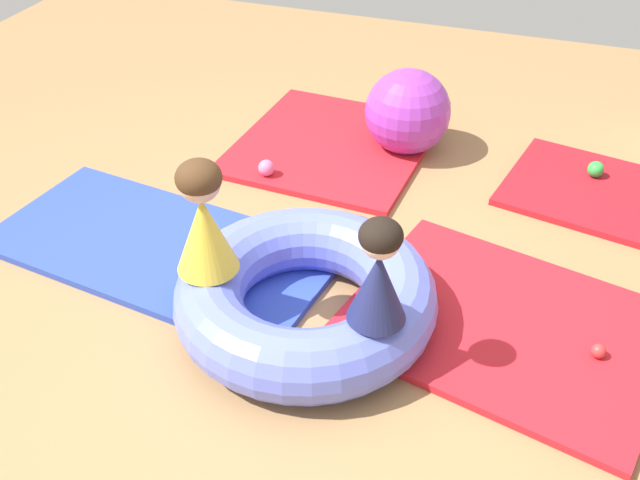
{
  "coord_description": "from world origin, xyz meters",
  "views": [
    {
      "loc": [
        0.92,
        -2.48,
        2.39
      ],
      "look_at": [
        0.01,
        0.14,
        0.34
      ],
      "focal_mm": 41.38,
      "sensor_mm": 36.0,
      "label": 1
    }
  ],
  "objects_px": {
    "play_ball_pink": "(266,168)",
    "child_in_yellow": "(203,218)",
    "play_ball_blue": "(251,270)",
    "inflatable_cushion": "(306,296)",
    "play_ball_red": "(598,351)",
    "exercise_ball_large": "(408,112)",
    "child_in_navy": "(379,273)",
    "play_ball_green": "(596,169)"
  },
  "relations": [
    {
      "from": "child_in_navy",
      "to": "exercise_ball_large",
      "type": "height_order",
      "value": "child_in_navy"
    },
    {
      "from": "inflatable_cushion",
      "to": "child_in_yellow",
      "type": "distance_m",
      "value": 0.61
    },
    {
      "from": "play_ball_green",
      "to": "play_ball_red",
      "type": "height_order",
      "value": "play_ball_green"
    },
    {
      "from": "play_ball_red",
      "to": "exercise_ball_large",
      "type": "bearing_deg",
      "value": 128.53
    },
    {
      "from": "inflatable_cushion",
      "to": "play_ball_green",
      "type": "height_order",
      "value": "inflatable_cushion"
    },
    {
      "from": "child_in_yellow",
      "to": "play_ball_blue",
      "type": "relative_size",
      "value": 8.87
    },
    {
      "from": "play_ball_pink",
      "to": "child_in_navy",
      "type": "bearing_deg",
      "value": -51.35
    },
    {
      "from": "child_in_yellow",
      "to": "play_ball_blue",
      "type": "xyz_separation_m",
      "value": [
        0.05,
        0.32,
        -0.52
      ]
    },
    {
      "from": "play_ball_red",
      "to": "exercise_ball_large",
      "type": "distance_m",
      "value": 2.04
    },
    {
      "from": "play_ball_blue",
      "to": "inflatable_cushion",
      "type": "bearing_deg",
      "value": -27.59
    },
    {
      "from": "play_ball_green",
      "to": "play_ball_blue",
      "type": "relative_size",
      "value": 1.58
    },
    {
      "from": "exercise_ball_large",
      "to": "play_ball_green",
      "type": "bearing_deg",
      "value": -0.4
    },
    {
      "from": "child_in_navy",
      "to": "child_in_yellow",
      "type": "bearing_deg",
      "value": 170.3
    },
    {
      "from": "play_ball_pink",
      "to": "exercise_ball_large",
      "type": "xyz_separation_m",
      "value": [
        0.7,
        0.65,
        0.18
      ]
    },
    {
      "from": "play_ball_green",
      "to": "child_in_yellow",
      "type": "bearing_deg",
      "value": -131.02
    },
    {
      "from": "play_ball_green",
      "to": "exercise_ball_large",
      "type": "relative_size",
      "value": 0.18
    },
    {
      "from": "play_ball_green",
      "to": "exercise_ball_large",
      "type": "distance_m",
      "value": 1.2
    },
    {
      "from": "exercise_ball_large",
      "to": "play_ball_red",
      "type": "bearing_deg",
      "value": -51.47
    },
    {
      "from": "inflatable_cushion",
      "to": "child_in_navy",
      "type": "xyz_separation_m",
      "value": [
        0.39,
        -0.2,
        0.4
      ]
    },
    {
      "from": "play_ball_red",
      "to": "play_ball_blue",
      "type": "xyz_separation_m",
      "value": [
        -1.67,
        0.02,
        -0.0
      ]
    },
    {
      "from": "play_ball_pink",
      "to": "play_ball_red",
      "type": "relative_size",
      "value": 1.54
    },
    {
      "from": "play_ball_pink",
      "to": "play_ball_red",
      "type": "bearing_deg",
      "value": -25.43
    },
    {
      "from": "play_ball_pink",
      "to": "child_in_yellow",
      "type": "bearing_deg",
      "value": -78.75
    },
    {
      "from": "play_ball_green",
      "to": "exercise_ball_large",
      "type": "xyz_separation_m",
      "value": [
        -1.18,
        0.01,
        0.18
      ]
    },
    {
      "from": "inflatable_cushion",
      "to": "play_ball_blue",
      "type": "relative_size",
      "value": 19.72
    },
    {
      "from": "exercise_ball_large",
      "to": "child_in_yellow",
      "type": "bearing_deg",
      "value": -103.6
    },
    {
      "from": "child_in_yellow",
      "to": "play_ball_red",
      "type": "distance_m",
      "value": 1.82
    },
    {
      "from": "play_ball_pink",
      "to": "play_ball_blue",
      "type": "height_order",
      "value": "play_ball_pink"
    },
    {
      "from": "child_in_navy",
      "to": "play_ball_green",
      "type": "relative_size",
      "value": 4.96
    },
    {
      "from": "play_ball_pink",
      "to": "play_ball_blue",
      "type": "xyz_separation_m",
      "value": [
        0.3,
        -0.92,
        -0.02
      ]
    },
    {
      "from": "play_ball_pink",
      "to": "play_ball_red",
      "type": "distance_m",
      "value": 2.18
    },
    {
      "from": "child_in_navy",
      "to": "play_ball_blue",
      "type": "xyz_separation_m",
      "value": [
        -0.75,
        0.39,
        -0.49
      ]
    },
    {
      "from": "child_in_yellow",
      "to": "exercise_ball_large",
      "type": "relative_size",
      "value": 1.0
    },
    {
      "from": "child_in_yellow",
      "to": "play_ball_blue",
      "type": "distance_m",
      "value": 0.61
    },
    {
      "from": "child_in_yellow",
      "to": "exercise_ball_large",
      "type": "xyz_separation_m",
      "value": [
        0.46,
        1.89,
        -0.31
      ]
    },
    {
      "from": "inflatable_cushion",
      "to": "play_ball_red",
      "type": "xyz_separation_m",
      "value": [
        1.31,
        0.17,
        -0.09
      ]
    },
    {
      "from": "play_ball_green",
      "to": "child_in_navy",
      "type": "bearing_deg",
      "value": -113.17
    },
    {
      "from": "child_in_yellow",
      "to": "play_ball_blue",
      "type": "height_order",
      "value": "child_in_yellow"
    },
    {
      "from": "play_ball_green",
      "to": "play_ball_red",
      "type": "distance_m",
      "value": 1.58
    },
    {
      "from": "child_in_navy",
      "to": "exercise_ball_large",
      "type": "xyz_separation_m",
      "value": [
        -0.34,
        1.96,
        -0.28
      ]
    },
    {
      "from": "child_in_navy",
      "to": "play_ball_green",
      "type": "bearing_deg",
      "value": 62.23
    },
    {
      "from": "inflatable_cushion",
      "to": "play_ball_green",
      "type": "relative_size",
      "value": 12.45
    }
  ]
}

